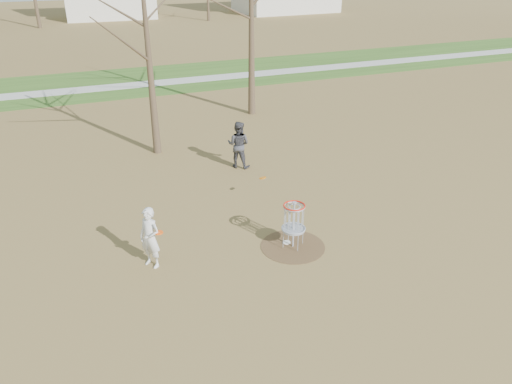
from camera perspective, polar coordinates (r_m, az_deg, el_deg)
ground at (r=14.00m, az=4.22°, el=-6.22°), size 160.00×160.00×0.00m
green_band at (r=32.87m, az=-12.28°, el=12.39°), size 160.00×8.00×0.01m
footpath at (r=31.91m, az=-11.93°, el=12.04°), size 160.00×1.50×0.01m
dirt_circle at (r=14.00m, az=4.22°, el=-6.21°), size 1.80×1.80×0.01m
player_standing at (r=13.03m, az=-12.02°, el=-5.15°), size 0.69×0.73×1.67m
player_throwing at (r=18.66m, az=-2.01°, el=5.44°), size 1.10×1.07×1.78m
disc_grounded at (r=14.13m, az=3.51°, el=-5.77°), size 0.22×0.22×0.02m
discs_in_play at (r=14.34m, az=-4.20°, el=-0.99°), size 4.09×2.70×0.25m
disc_golf_basket at (r=13.53m, az=4.35°, el=-2.95°), size 0.64×0.64×1.35m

